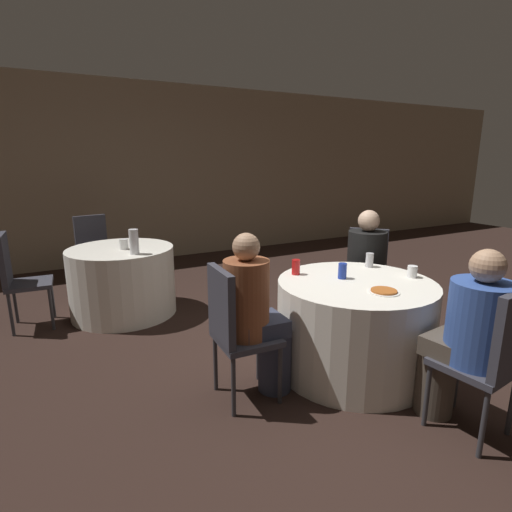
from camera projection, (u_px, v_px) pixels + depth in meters
name	position (u px, v px, depth m)	size (l,w,h in m)	color
ground_plane	(329.00, 364.00, 3.26)	(16.00, 16.00, 0.00)	black
wall_back	(171.00, 173.00, 6.57)	(16.00, 0.06, 2.80)	gray
table_near	(354.00, 326.00, 3.12)	(1.20, 1.20, 0.72)	white
table_far	(123.00, 281.00, 4.27)	(1.09, 1.09, 0.72)	white
chair_near_south	(494.00, 352.00, 2.26)	(0.44, 0.45, 0.95)	#383842
chair_near_west	(233.00, 324.00, 2.65)	(0.42, 0.42, 0.95)	#383842
chair_near_northeast	(366.00, 268.00, 4.01)	(0.57, 0.57, 0.95)	#383842
chair_far_north	(94.00, 247.00, 4.96)	(0.46, 0.47, 0.95)	#383842
chair_far_west	(17.00, 273.00, 3.83)	(0.43, 0.42, 0.95)	#383842
person_floral_shirt	(257.00, 317.00, 2.72)	(0.49, 0.31, 1.17)	#33384C
person_blue_shirt	(466.00, 337.00, 2.39)	(0.38, 0.52, 1.15)	#4C4238
person_black_shirt	(365.00, 269.00, 3.85)	(0.50, 0.49, 1.16)	#282828
pizza_plate_near	(384.00, 291.00, 2.79)	(0.22, 0.22, 0.02)	white
soda_can_red	(296.00, 267.00, 3.21)	(0.07, 0.07, 0.12)	red
soda_can_blue	(342.00, 271.00, 3.10)	(0.07, 0.07, 0.12)	#1E38A5
soda_can_silver	(370.00, 260.00, 3.44)	(0.07, 0.07, 0.12)	silver
cup_near	(412.00, 272.00, 3.14)	(0.08, 0.08, 0.09)	white
bottle_far	(134.00, 242.00, 3.88)	(0.09, 0.09, 0.25)	white
cup_far	(124.00, 244.00, 4.11)	(0.09, 0.09, 0.11)	white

